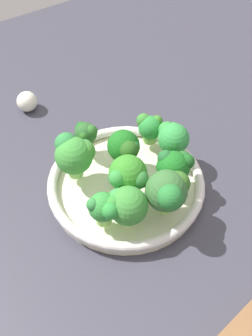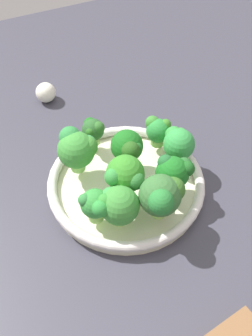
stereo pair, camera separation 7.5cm
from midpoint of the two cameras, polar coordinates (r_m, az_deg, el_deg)
The scene contains 13 objects.
ground_plane at distance 79.40cm, azimuth 2.45°, elevation -4.81°, with size 130.00×130.00×2.50cm, color #3A3A45.
bowl at distance 78.52cm, azimuth 2.73°, elevation -2.30°, with size 27.17×27.17×3.06cm.
broccoli_floret_0 at distance 71.70cm, azimuth 2.81°, elevation -1.13°, with size 6.75×6.64×7.90cm.
broccoli_floret_1 at distance 74.26cm, azimuth 8.92°, elevation -0.66°, with size 5.57×6.49×6.55cm.
broccoli_floret_2 at distance 81.35cm, azimuth 6.71°, elevation 4.63°, with size 4.89×4.49×5.37cm.
broccoli_floret_3 at distance 76.44cm, azimuth 3.04°, elevation 2.46°, with size 6.71×5.61×7.08cm.
broccoli_floret_4 at distance 69.31cm, azimuth -0.65°, elevation -4.84°, with size 5.68×5.18×6.22cm.
broccoli_floret_5 at distance 80.75cm, azimuth -1.47°, elevation 4.69°, with size 4.35×4.25×5.34cm.
broccoli_floret_6 at distance 75.70cm, azimuth -3.30°, elevation 2.36°, with size 6.92×6.86×7.93cm.
broccoli_floret_7 at distance 69.51cm, azimuth 7.64°, elevation -3.69°, with size 7.58×7.43×8.40cm.
broccoli_floret_8 at distance 78.99cm, azimuth 9.25°, elevation 2.99°, with size 6.43×5.54×6.40cm.
broccoli_floret_9 at distance 69.16cm, azimuth 2.07°, elevation -4.83°, with size 6.30×6.46×7.04cm.
garlic_bulb at distance 95.85cm, azimuth -7.85°, elevation 9.28°, with size 4.17×4.17×4.17cm, color white.
Camera 2 is at (43.20, -18.13, 62.98)cm, focal length 48.49 mm.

